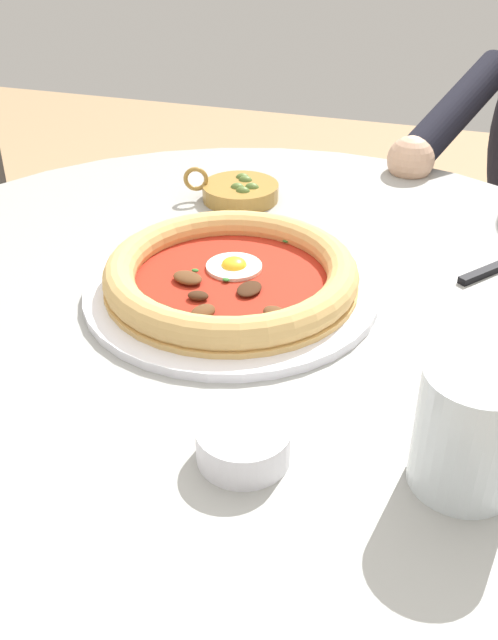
{
  "coord_description": "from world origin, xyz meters",
  "views": [
    {
      "loc": [
        -0.2,
        0.62,
        1.11
      ],
      "look_at": [
        -0.01,
        0.02,
        0.71
      ],
      "focal_mm": 40.4,
      "sensor_mm": 36.0,
      "label": 1
    }
  ],
  "objects": [
    {
      "name": "olive_pan",
      "position": [
        0.09,
        -0.26,
        0.73
      ],
      "size": [
        0.13,
        0.1,
        0.05
      ],
      "color": "olive",
      "rests_on": "dining_table"
    },
    {
      "name": "pizza_on_plate",
      "position": [
        0.02,
        -0.01,
        0.74
      ],
      "size": [
        0.31,
        0.31,
        0.04
      ],
      "color": "white",
      "rests_on": "dining_table"
    },
    {
      "name": "water_glass",
      "position": [
        -0.23,
        0.2,
        0.76
      ],
      "size": [
        0.08,
        0.08,
        0.1
      ],
      "color": "silver",
      "rests_on": "dining_table"
    },
    {
      "name": "ramekin_capers",
      "position": [
        -0.07,
        0.22,
        0.74
      ],
      "size": [
        0.07,
        0.07,
        0.03
      ],
      "color": "white",
      "rests_on": "dining_table"
    },
    {
      "name": "dining_table",
      "position": [
        0.0,
        0.0,
        0.57
      ],
      "size": [
        0.97,
        0.97,
        0.72
      ],
      "color": "#999993",
      "rests_on": "ground"
    }
  ]
}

